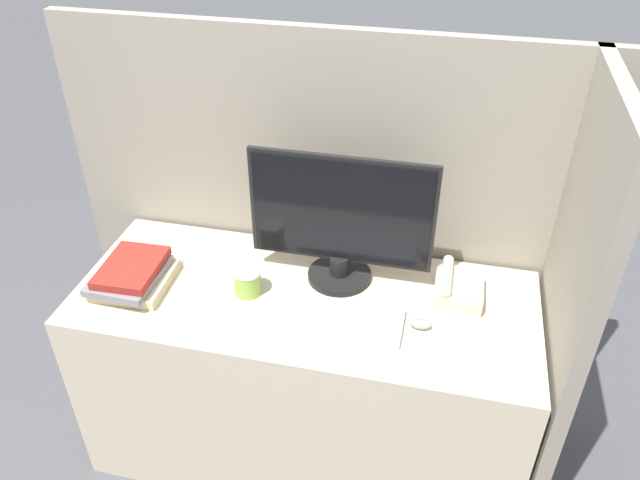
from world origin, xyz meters
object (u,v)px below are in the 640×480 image
at_px(keyboard, 336,318).
at_px(book_stack, 132,275).
at_px(coffee_cup, 248,281).
at_px(mouse, 421,324).
at_px(monitor, 341,223).
at_px(desk_telephone, 457,288).

bearing_deg(keyboard, book_stack, 178.50).
bearing_deg(coffee_cup, mouse, -4.15).
distance_m(mouse, book_stack, 0.98).
height_order(monitor, desk_telephone, monitor).
bearing_deg(desk_telephone, keyboard, -151.76).
xyz_separation_m(mouse, book_stack, (-0.98, -0.01, 0.03)).
xyz_separation_m(keyboard, desk_telephone, (0.37, 0.20, 0.03)).
height_order(keyboard, mouse, mouse).
xyz_separation_m(mouse, desk_telephone, (0.10, 0.17, 0.03)).
xyz_separation_m(monitor, desk_telephone, (0.40, -0.03, -0.18)).
relative_size(monitor, book_stack, 2.25).
relative_size(mouse, coffee_cup, 0.72).
distance_m(keyboard, book_stack, 0.71).
bearing_deg(coffee_cup, book_stack, -172.34).
bearing_deg(keyboard, desk_telephone, 28.24).
bearing_deg(desk_telephone, monitor, 176.39).
bearing_deg(mouse, keyboard, -173.78).
bearing_deg(keyboard, monitor, 98.18).
xyz_separation_m(keyboard, book_stack, (-0.71, 0.02, 0.03)).
height_order(keyboard, coffee_cup, coffee_cup).
height_order(coffee_cup, book_stack, same).
bearing_deg(mouse, book_stack, -179.38).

